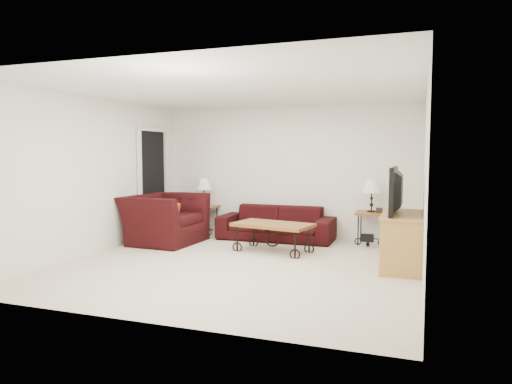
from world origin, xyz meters
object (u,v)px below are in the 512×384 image
(tv_stand, at_px, (402,241))
(backpack, at_px, (368,235))
(lamp_right, at_px, (372,196))
(coffee_table, at_px, (273,238))
(armchair, at_px, (165,219))
(television, at_px, (402,190))
(side_table_right, at_px, (371,228))
(lamp_left, at_px, (204,192))
(side_table_left, at_px, (204,220))
(sofa, at_px, (276,223))

(tv_stand, distance_m, backpack, 1.47)
(lamp_right, xyz_separation_m, coffee_table, (-1.44, -1.22, -0.63))
(armchair, relative_size, television, 1.17)
(tv_stand, distance_m, television, 0.71)
(armchair, xyz_separation_m, tv_stand, (4.11, -0.49, -0.05))
(side_table_right, relative_size, television, 0.50)
(lamp_left, bearing_deg, backpack, -4.98)
(coffee_table, distance_m, backpack, 1.71)
(side_table_right, height_order, tv_stand, tv_stand)
(lamp_left, relative_size, coffee_table, 0.44)
(side_table_left, distance_m, side_table_right, 3.28)
(coffee_table, bearing_deg, side_table_left, 146.27)
(sofa, bearing_deg, backpack, -3.50)
(sofa, bearing_deg, lamp_left, 173.44)
(coffee_table, height_order, tv_stand, tv_stand)
(side_table_right, distance_m, armchair, 3.69)
(lamp_left, distance_m, tv_stand, 4.21)
(side_table_left, relative_size, television, 0.49)
(sofa, distance_m, side_table_right, 1.72)
(television, bearing_deg, coffee_table, -100.94)
(lamp_left, bearing_deg, sofa, -6.56)
(sofa, distance_m, tv_stand, 2.71)
(side_table_left, distance_m, armchair, 1.16)
(side_table_left, distance_m, lamp_left, 0.56)
(sofa, distance_m, television, 2.80)
(armchair, bearing_deg, coffee_table, -89.96)
(side_table_left, xyz_separation_m, lamp_left, (0.00, 0.00, 0.56))
(side_table_left, distance_m, backpack, 3.27)
(backpack, bearing_deg, side_table_left, 165.14)
(side_table_left, distance_m, tv_stand, 4.19)
(coffee_table, relative_size, tv_stand, 0.99)
(tv_stand, bearing_deg, lamp_left, 157.36)
(side_table_right, height_order, lamp_left, lamp_left)
(sofa, height_order, armchair, armchair)
(side_table_left, height_order, tv_stand, tv_stand)
(lamp_left, bearing_deg, coffee_table, -33.73)
(coffee_table, bearing_deg, lamp_left, 146.27)
(side_table_right, height_order, coffee_table, side_table_right)
(side_table_left, xyz_separation_m, backpack, (3.26, -0.28, -0.06))
(armchair, xyz_separation_m, backpack, (3.50, 0.84, -0.22))
(backpack, bearing_deg, lamp_right, 75.89)
(sofa, distance_m, lamp_left, 1.66)
(side_table_right, relative_size, lamp_left, 1.03)
(lamp_right, distance_m, backpack, 0.71)
(side_table_left, relative_size, lamp_right, 0.97)
(side_table_right, distance_m, lamp_right, 0.58)
(sofa, bearing_deg, lamp_right, 6.00)
(side_table_right, xyz_separation_m, lamp_right, (0.00, 0.00, 0.58))
(sofa, xyz_separation_m, television, (2.28, -1.43, 0.78))
(armchair, bearing_deg, tv_stand, -93.97)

